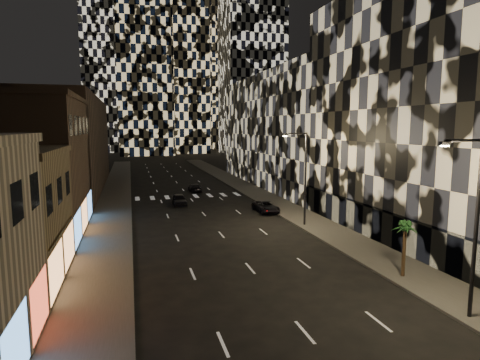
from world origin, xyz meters
TOP-DOWN VIEW (x-y plane):
  - sidewalk_left at (-10.00, 50.00)m, footprint 4.00×120.00m
  - sidewalk_right at (10.00, 50.00)m, footprint 4.00×120.00m
  - curb_left at (-7.90, 50.00)m, footprint 0.20×120.00m
  - curb_right at (7.90, 50.00)m, footprint 0.20×120.00m
  - retail_brown at (-17.00, 33.50)m, footprint 10.00×15.00m
  - retail_filler_left at (-17.00, 60.00)m, footprint 10.00×40.00m
  - midrise_right at (20.00, 24.50)m, footprint 16.00×25.00m
  - midrise_base at (12.30, 24.50)m, footprint 0.60×25.00m
  - midrise_filler_right at (20.00, 57.00)m, footprint 16.00×40.00m
  - tower_right_mid at (35.00, 135.00)m, footprint 20.00×20.00m
  - tower_center_low at (-2.00, 140.00)m, footprint 18.00×18.00m
  - streetlight_near at (8.35, 10.00)m, footprint 2.55×0.25m
  - streetlight_far at (8.35, 30.00)m, footprint 2.55×0.25m
  - car_dark_midlane at (-2.00, 43.95)m, footprint 1.63×4.05m
  - car_dark_oncoming at (1.53, 53.97)m, footprint 1.64×4.02m
  - car_dark_rightlane at (7.00, 37.02)m, footprint 2.32×4.69m
  - palm_tree at (9.00, 15.71)m, footprint 1.85×1.83m

SIDE VIEW (x-z plane):
  - sidewalk_left at x=-10.00m, z-range 0.00..0.15m
  - sidewalk_right at x=10.00m, z-range 0.00..0.15m
  - curb_left at x=-7.90m, z-range 0.00..0.15m
  - curb_right at x=7.90m, z-range 0.00..0.15m
  - car_dark_oncoming at x=1.53m, z-range 0.00..1.16m
  - car_dark_rightlane at x=7.00m, z-range 0.00..1.28m
  - car_dark_midlane at x=-2.00m, z-range 0.00..1.38m
  - midrise_base at x=12.30m, z-range 0.00..3.00m
  - palm_tree at x=9.00m, z-range 1.33..4.95m
  - streetlight_near at x=8.35m, z-range 0.85..9.85m
  - streetlight_far at x=8.35m, z-range 0.85..9.85m
  - retail_brown at x=-17.00m, z-range 0.00..12.00m
  - retail_filler_left at x=-17.00m, z-range 0.00..14.00m
  - midrise_filler_right at x=20.00m, z-range 0.00..18.00m
  - midrise_right at x=20.00m, z-range 0.00..22.00m
  - tower_center_low at x=-2.00m, z-range 0.00..95.00m
  - tower_right_mid at x=35.00m, z-range 0.00..100.00m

